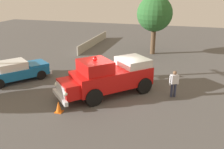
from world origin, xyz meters
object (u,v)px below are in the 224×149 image
Objects in this scene: spectator_standing at (174,82)px; traffic_cone at (59,107)px; lawn_chair_near_truck at (141,77)px; classic_hot_rod at (17,70)px; lawn_chair_by_car at (147,71)px; oak_tree_right at (155,14)px; spectator_seated at (140,75)px; vintage_fire_truck at (109,76)px.

traffic_cone is (-3.75, 5.82, -0.66)m from spectator_standing.
traffic_cone is at bearing 145.11° from lawn_chair_near_truck.
classic_hot_rod is 6.21m from traffic_cone.
lawn_chair_by_car is 7.53m from traffic_cone.
lawn_chair_near_truck is at bearing -79.21° from classic_hot_rod.
oak_tree_right is (8.50, 0.34, 3.34)m from lawn_chair_near_truck.
spectator_standing is (-1.33, -2.32, 0.27)m from spectator_seated.
spectator_seated is at bearing -38.20° from vintage_fire_truck.
spectator_standing is 0.30× the size of oak_tree_right.
lawn_chair_near_truck is at bearing -38.89° from vintage_fire_truck.
lawn_chair_by_car is (3.44, -1.92, -0.61)m from vintage_fire_truck.
oak_tree_right reaches higher than spectator_seated.
spectator_seated is 0.23× the size of oak_tree_right.
classic_hot_rod reaches higher than spectator_seated.
traffic_cone is (-13.67, 3.26, -3.62)m from oak_tree_right.
lawn_chair_by_car is at bearing -29.12° from vintage_fire_truck.
lawn_chair_near_truck is at bearing -177.74° from oak_tree_right.
lawn_chair_by_car is 3.41m from spectator_standing.
spectator_standing is at bearing -88.69° from classic_hot_rod.
oak_tree_right is (10.62, -1.37, 2.73)m from vintage_fire_truck.
lawn_chair_near_truck reaches higher than traffic_cone.
oak_tree_right is at bearing 14.43° from spectator_standing.
spectator_seated reaches higher than lawn_chair_by_car.
vintage_fire_truck is at bearing 141.11° from lawn_chair_near_truck.
oak_tree_right reaches higher than lawn_chair_by_car.
classic_hot_rod reaches higher than lawn_chair_near_truck.
lawn_chair_near_truck is 0.61× the size of spectator_standing.
oak_tree_right is at bearing 2.26° from lawn_chair_near_truck.
classic_hot_rod is 3.56× the size of spectator_seated.
spectator_standing is 6.95m from traffic_cone.
spectator_standing is at bearing -122.47° from lawn_chair_near_truck.
vintage_fire_truck is at bearing 100.19° from spectator_standing.
classic_hot_rod is 2.74× the size of spectator_standing.
traffic_cone is (-5.08, 3.50, -0.39)m from spectator_seated.
lawn_chair_by_car is 0.79× the size of spectator_seated.
spectator_seated is 9.17m from oak_tree_right.
lawn_chair_by_car is at bearing -9.06° from lawn_chair_near_truck.
lawn_chair_near_truck and lawn_chair_by_car have the same top height.
oak_tree_right is (7.18, 0.55, 3.34)m from lawn_chair_by_car.
lawn_chair_near_truck is at bearing 57.53° from spectator_standing.
oak_tree_right is at bearing -13.43° from traffic_cone.
oak_tree_right is (10.16, -8.38, 3.18)m from classic_hot_rod.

